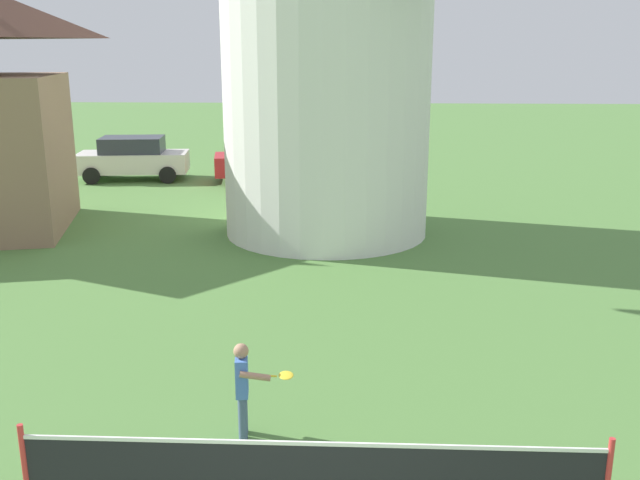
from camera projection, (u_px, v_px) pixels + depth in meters
name	position (u px, v px, depth m)	size (l,w,h in m)	color
tennis_net	(311.00, 469.00, 6.85)	(5.74, 0.06, 1.10)	red
player_far	(244.00, 384.00, 8.57)	(0.74, 0.44, 1.22)	slate
parked_car_cream	(133.00, 158.00, 25.73)	(4.09, 2.25, 1.56)	silver
parked_car_red	(275.00, 159.00, 25.32)	(4.51, 2.42, 1.56)	red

